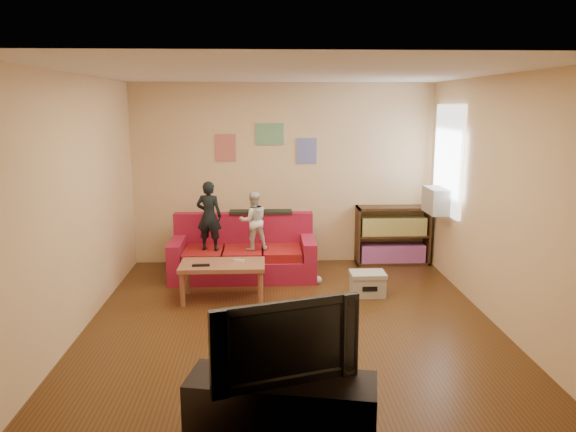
{
  "coord_description": "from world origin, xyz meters",
  "views": [
    {
      "loc": [
        -0.3,
        -5.88,
        2.39
      ],
      "look_at": [
        0.0,
        0.8,
        1.05
      ],
      "focal_mm": 35.0,
      "sensor_mm": 36.0,
      "label": 1
    }
  ],
  "objects_px": {
    "child_a": "(209,216)",
    "bookshelf": "(392,238)",
    "television": "(281,338)",
    "coffee_table": "(223,268)",
    "file_box": "(368,284)",
    "child_b": "(253,221)",
    "sofa": "(244,255)",
    "tv_stand": "(281,411)"
  },
  "relations": [
    {
      "from": "coffee_table",
      "to": "television",
      "type": "height_order",
      "value": "television"
    },
    {
      "from": "sofa",
      "to": "coffee_table",
      "type": "relative_size",
      "value": 1.92
    },
    {
      "from": "coffee_table",
      "to": "television",
      "type": "distance_m",
      "value": 3.13
    },
    {
      "from": "coffee_table",
      "to": "child_a",
      "type": "bearing_deg",
      "value": 105.53
    },
    {
      "from": "file_box",
      "to": "tv_stand",
      "type": "height_order",
      "value": "tv_stand"
    },
    {
      "from": "tv_stand",
      "to": "bookshelf",
      "type": "bearing_deg",
      "value": 79.19
    },
    {
      "from": "sofa",
      "to": "child_a",
      "type": "xyz_separation_m",
      "value": [
        -0.45,
        -0.17,
        0.6
      ]
    },
    {
      "from": "child_b",
      "to": "television",
      "type": "relative_size",
      "value": 0.77
    },
    {
      "from": "child_a",
      "to": "file_box",
      "type": "height_order",
      "value": "child_a"
    },
    {
      "from": "coffee_table",
      "to": "file_box",
      "type": "bearing_deg",
      "value": 2.27
    },
    {
      "from": "sofa",
      "to": "file_box",
      "type": "xyz_separation_m",
      "value": [
        1.6,
        -0.92,
        -0.14
      ]
    },
    {
      "from": "child_a",
      "to": "child_b",
      "type": "xyz_separation_m",
      "value": [
        0.6,
        0.0,
        -0.07
      ]
    },
    {
      "from": "file_box",
      "to": "tv_stand",
      "type": "bearing_deg",
      "value": -110.96
    },
    {
      "from": "child_b",
      "to": "tv_stand",
      "type": "relative_size",
      "value": 0.61
    },
    {
      "from": "bookshelf",
      "to": "television",
      "type": "bearing_deg",
      "value": -111.92
    },
    {
      "from": "child_a",
      "to": "child_b",
      "type": "height_order",
      "value": "child_a"
    },
    {
      "from": "coffee_table",
      "to": "tv_stand",
      "type": "bearing_deg",
      "value": -78.37
    },
    {
      "from": "bookshelf",
      "to": "child_b",
      "type": "bearing_deg",
      "value": -161.93
    },
    {
      "from": "child_b",
      "to": "television",
      "type": "bearing_deg",
      "value": 79.82
    },
    {
      "from": "sofa",
      "to": "bookshelf",
      "type": "bearing_deg",
      "value": 12.92
    },
    {
      "from": "sofa",
      "to": "bookshelf",
      "type": "distance_m",
      "value": 2.3
    },
    {
      "from": "sofa",
      "to": "television",
      "type": "distance_m",
      "value": 4.09
    },
    {
      "from": "file_box",
      "to": "bookshelf",
      "type": "bearing_deg",
      "value": 66.04
    },
    {
      "from": "bookshelf",
      "to": "file_box",
      "type": "xyz_separation_m",
      "value": [
        -0.64,
        -1.43,
        -0.24
      ]
    },
    {
      "from": "sofa",
      "to": "child_a",
      "type": "distance_m",
      "value": 0.77
    },
    {
      "from": "television",
      "to": "sofa",
      "type": "bearing_deg",
      "value": 77.92
    },
    {
      "from": "child_a",
      "to": "coffee_table",
      "type": "height_order",
      "value": "child_a"
    },
    {
      "from": "child_b",
      "to": "child_a",
      "type": "bearing_deg",
      "value": -13.96
    },
    {
      "from": "child_a",
      "to": "file_box",
      "type": "distance_m",
      "value": 2.31
    },
    {
      "from": "child_a",
      "to": "bookshelf",
      "type": "relative_size",
      "value": 0.87
    },
    {
      "from": "sofa",
      "to": "television",
      "type": "bearing_deg",
      "value": -84.29
    },
    {
      "from": "bookshelf",
      "to": "file_box",
      "type": "relative_size",
      "value": 2.51
    },
    {
      "from": "child_a",
      "to": "television",
      "type": "xyz_separation_m",
      "value": [
        0.86,
        -3.87,
        -0.09
      ]
    },
    {
      "from": "child_b",
      "to": "coffee_table",
      "type": "bearing_deg",
      "value": 51.8
    },
    {
      "from": "child_a",
      "to": "tv_stand",
      "type": "bearing_deg",
      "value": 114.28
    },
    {
      "from": "sofa",
      "to": "coffee_table",
      "type": "distance_m",
      "value": 1.02
    },
    {
      "from": "child_b",
      "to": "file_box",
      "type": "distance_m",
      "value": 1.77
    },
    {
      "from": "child_a",
      "to": "tv_stand",
      "type": "xyz_separation_m",
      "value": [
        0.86,
        -3.87,
        -0.65
      ]
    },
    {
      "from": "child_a",
      "to": "child_b",
      "type": "relative_size",
      "value": 1.18
    },
    {
      "from": "tv_stand",
      "to": "television",
      "type": "height_order",
      "value": "television"
    },
    {
      "from": "bookshelf",
      "to": "television",
      "type": "relative_size",
      "value": 1.04
    },
    {
      "from": "child_a",
      "to": "tv_stand",
      "type": "relative_size",
      "value": 0.72
    }
  ]
}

